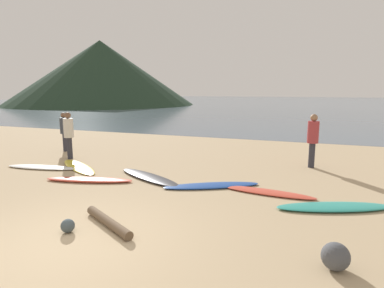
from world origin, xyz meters
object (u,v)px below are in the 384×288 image
Objects in this scene: surfboard_5 at (267,192)px; beach_rock_far at (68,226)px; surfboard_1 at (79,167)px; person_0 at (313,136)px; surfboard_2 at (89,180)px; surfboard_6 at (334,207)px; surfboard_3 at (149,177)px; beach_rock_near at (336,256)px; person_2 at (69,132)px; driftwood_log at (108,222)px; surfboard_0 at (42,167)px; surfboard_4 at (212,185)px; person_1 at (64,129)px.

beach_rock_far reaches higher than surfboard_5.
person_0 is (7.12, 2.74, 1.00)m from surfboard_1.
surfboard_1 is 1.06× the size of surfboard_2.
surfboard_6 is 10.15× the size of beach_rock_far.
beach_rock_near reaches higher than surfboard_3.
surfboard_1 is 1.51× the size of person_2.
beach_rock_near reaches higher than driftwood_log.
beach_rock_near is (3.87, -0.09, 0.11)m from driftwood_log.
surfboard_6 is at bearing -110.04° from person_2.
person_0 reaches higher than surfboard_5.
surfboard_1 is 6.17m from surfboard_5.
surfboard_3 is 3.36m from surfboard_5.
beach_rock_far is at bearing -169.62° from surfboard_6.
surfboard_6 is at bearing 31.70° from driftwood_log.
surfboard_0 is at bearing 147.28° from driftwood_log.
surfboard_1 is at bearing 15.99° from surfboard_0.
beach_rock_near is 1.62× the size of beach_rock_far.
person_2 is 1.09× the size of driftwood_log.
surfboard_6 is (8.67, -0.55, 0.01)m from surfboard_0.
surfboard_5 is 9.52× the size of beach_rock_far.
surfboard_4 is 3.22m from driftwood_log.
surfboard_2 is at bearing 134.37° from driftwood_log.
person_2 is at bearing 144.32° from surfboard_6.
person_0 is at bearing 12.14° from surfboard_0.
surfboard_0 is 8.69m from surfboard_6.
person_0 reaches higher than surfboard_1.
surfboard_3 is 1.52× the size of person_2.
surfboard_5 is at bearing -7.13° from surfboard_2.
surfboard_1 is at bearing -136.48° from person_2.
beach_rock_near reaches higher than surfboard_5.
person_0 reaches higher than driftwood_log.
person_0 is at bearing 54.32° from surfboard_1.
surfboard_5 is (3.35, -0.15, -0.01)m from surfboard_3.
surfboard_5 is 1.36× the size of person_2.
person_2 is 6.65m from beach_rock_far.
person_1 reaches higher than surfboard_4.
beach_rock_near reaches higher than beach_rock_far.
person_1 is at bearing 137.17° from driftwood_log.
person_0 reaches higher than person_1.
person_2 is 9.89m from beach_rock_near.
surfboard_0 is 5.75m from surfboard_4.
surfboard_0 is 0.96× the size of surfboard_4.
surfboard_5 is at bearing 75.84° from person_0.
person_0 reaches higher than surfboard_6.
surfboard_2 is at bearing 162.69° from surfboard_4.
surfboard_4 is at bearing 65.55° from beach_rock_far.
person_1 is at bearing 168.72° from surfboard_5.
beach_rock_far is (4.32, -4.98, -0.89)m from person_2.
surfboard_6 is (7.62, -1.05, 0.02)m from surfboard_1.
surfboard_0 is at bearing 24.14° from person_0.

